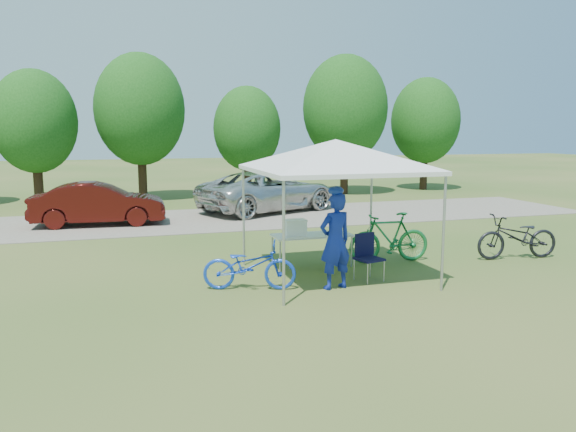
# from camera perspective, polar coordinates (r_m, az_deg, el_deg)

# --- Properties ---
(ground) EXTENTS (100.00, 100.00, 0.00)m
(ground) POSITION_cam_1_polar(r_m,az_deg,el_deg) (11.32, 4.70, -6.17)
(ground) COLOR #2D5119
(ground) RESTS_ON ground
(gravel_strip) EXTENTS (24.00, 5.00, 0.02)m
(gravel_strip) POSITION_cam_1_polar(r_m,az_deg,el_deg) (18.83, -4.37, -0.17)
(gravel_strip) COLOR gray
(gravel_strip) RESTS_ON ground
(canopy) EXTENTS (4.53, 4.53, 3.00)m
(canopy) POSITION_cam_1_polar(r_m,az_deg,el_deg) (10.95, 4.87, 7.37)
(canopy) COLOR #A5A5AA
(canopy) RESTS_ON ground
(treeline) EXTENTS (24.89, 4.28, 6.30)m
(treeline) POSITION_cam_1_polar(r_m,az_deg,el_deg) (24.50, -8.33, 10.07)
(treeline) COLOR #382314
(treeline) RESTS_ON ground
(folding_table) EXTENTS (1.69, 0.70, 0.69)m
(folding_table) POSITION_cam_1_polar(r_m,az_deg,el_deg) (12.04, 2.44, -2.07)
(folding_table) COLOR white
(folding_table) RESTS_ON ground
(folding_chair) EXTENTS (0.56, 0.58, 0.91)m
(folding_chair) POSITION_cam_1_polar(r_m,az_deg,el_deg) (11.08, 8.02, -3.71)
(folding_chair) COLOR black
(folding_chair) RESTS_ON ground
(cooler) EXTENTS (0.47, 0.32, 0.34)m
(cooler) POSITION_cam_1_polar(r_m,az_deg,el_deg) (11.88, 0.70, -1.16)
(cooler) COLOR white
(cooler) RESTS_ON folding_table
(ice_cream_cup) EXTENTS (0.09, 0.09, 0.07)m
(ice_cream_cup) POSITION_cam_1_polar(r_m,az_deg,el_deg) (12.12, 4.29, -1.66)
(ice_cream_cup) COLOR gold
(ice_cream_cup) RESTS_ON folding_table
(cyclist) EXTENTS (0.73, 0.56, 1.79)m
(cyclist) POSITION_cam_1_polar(r_m,az_deg,el_deg) (10.30, 4.82, -2.55)
(cyclist) COLOR navy
(cyclist) RESTS_ON ground
(bike_blue) EXTENTS (1.80, 1.08, 0.89)m
(bike_blue) POSITION_cam_1_polar(r_m,az_deg,el_deg) (10.33, -3.94, -5.05)
(bike_blue) COLOR blue
(bike_blue) RESTS_ON ground
(bike_green) EXTENTS (1.88, 0.67, 1.11)m
(bike_green) POSITION_cam_1_polar(r_m,az_deg,el_deg) (12.60, 10.25, -2.16)
(bike_green) COLOR #186D36
(bike_green) RESTS_ON ground
(bike_dark) EXTENTS (2.01, 0.90, 1.02)m
(bike_dark) POSITION_cam_1_polar(r_m,az_deg,el_deg) (13.75, 22.31, -1.97)
(bike_dark) COLOR black
(bike_dark) RESTS_ON ground
(minivan) EXTENTS (5.76, 4.27, 1.45)m
(minivan) POSITION_cam_1_polar(r_m,az_deg,el_deg) (20.16, -1.97, 2.55)
(minivan) COLOR silver
(minivan) RESTS_ON gravel_strip
(sedan) EXTENTS (4.05, 1.63, 1.31)m
(sedan) POSITION_cam_1_polar(r_m,az_deg,el_deg) (18.16, -18.67, 1.19)
(sedan) COLOR #420E0B
(sedan) RESTS_ON gravel_strip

